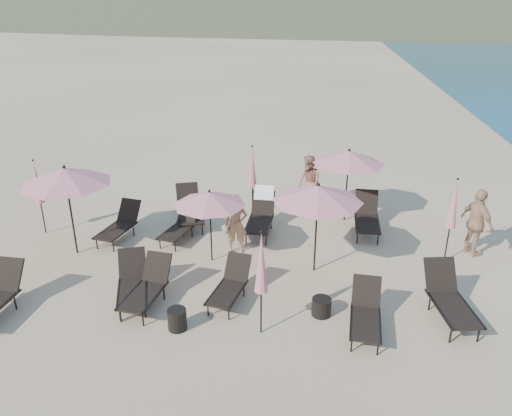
# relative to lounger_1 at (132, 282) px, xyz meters

# --- Properties ---
(ground) EXTENTS (800.00, 800.00, 0.00)m
(ground) POSITION_rel_lounger_1_xyz_m (3.24, -0.35, -0.46)
(ground) COLOR #D6BA8C
(ground) RESTS_ON ground
(lounger_1) EXTENTS (1.15, 1.82, 0.98)m
(lounger_1) POSITION_rel_lounger_1_xyz_m (0.00, 0.00, 0.00)
(lounger_1) COLOR black
(lounger_1) RESTS_ON ground
(lounger_2) EXTENTS (0.87, 1.76, 0.97)m
(lounger_2) POSITION_rel_lounger_1_xyz_m (0.40, -0.13, -0.00)
(lounger_2) COLOR black
(lounger_2) RESTS_ON ground
(lounger_3) EXTENTS (0.89, 1.65, 0.90)m
(lounger_3) POSITION_rel_lounger_1_xyz_m (2.23, 0.24, -0.04)
(lounger_3) COLOR black
(lounger_3) RESTS_ON ground
(lounger_4) EXTENTS (0.74, 1.66, 0.93)m
(lounger_4) POSITION_rel_lounger_1_xyz_m (5.22, -0.53, -0.02)
(lounger_4) COLOR black
(lounger_4) RESTS_ON ground
(lounger_5) EXTENTS (1.01, 1.94, 1.06)m
(lounger_5) POSITION_rel_lounger_1_xyz_m (7.05, 0.16, 0.04)
(lounger_5) COLOR black
(lounger_5) RESTS_ON ground
(lounger_6) EXTENTS (0.96, 1.78, 0.97)m
(lounger_6) POSITION_rel_lounger_1_xyz_m (-1.46, 3.00, -0.01)
(lounger_6) COLOR black
(lounger_6) RESTS_ON ground
(lounger_7) EXTENTS (0.96, 1.65, 0.89)m
(lounger_7) POSITION_rel_lounger_1_xyz_m (0.27, 3.17, -0.04)
(lounger_7) COLOR black
(lounger_7) RESTS_ON ground
(lounger_8) EXTENTS (1.26, 1.98, 1.06)m
(lounger_8) POSITION_rel_lounger_1_xyz_m (0.28, 4.25, 0.04)
(lounger_8) COLOR black
(lounger_8) RESTS_ON ground
(lounger_9) EXTENTS (0.75, 1.91, 1.17)m
(lounger_9) POSITION_rel_lounger_1_xyz_m (2.51, 4.03, 0.10)
(lounger_9) COLOR black
(lounger_9) RESTS_ON ground
(lounger_10) EXTENTS (0.74, 1.85, 1.05)m
(lounger_10) POSITION_rel_lounger_1_xyz_m (5.63, 4.35, 0.03)
(lounger_10) COLOR black
(lounger_10) RESTS_ON ground
(umbrella_open_0) EXTENTS (2.34, 2.34, 2.52)m
(umbrella_open_0) POSITION_rel_lounger_1_xyz_m (-2.33, 2.01, 1.77)
(umbrella_open_0) COLOR black
(umbrella_open_0) RESTS_ON ground
(umbrella_open_1) EXTENTS (1.87, 1.87, 2.01)m
(umbrella_open_1) POSITION_rel_lounger_1_xyz_m (1.42, 2.04, 1.32)
(umbrella_open_1) COLOR black
(umbrella_open_1) RESTS_ON ground
(umbrella_open_2) EXTENTS (2.22, 2.22, 2.39)m
(umbrella_open_2) POSITION_rel_lounger_1_xyz_m (4.13, 1.85, 1.66)
(umbrella_open_2) COLOR black
(umbrella_open_2) RESTS_ON ground
(umbrella_open_3) EXTENTS (2.16, 2.16, 2.32)m
(umbrella_open_3) POSITION_rel_lounger_1_xyz_m (5.03, 5.11, 1.59)
(umbrella_open_3) COLOR black
(umbrella_open_3) RESTS_ON ground
(umbrella_closed_0) EXTENTS (0.28, 0.28, 2.37)m
(umbrella_closed_0) POSITION_rel_lounger_1_xyz_m (3.07, -0.87, 1.19)
(umbrella_closed_0) COLOR black
(umbrella_closed_0) RESTS_ON ground
(umbrella_closed_1) EXTENTS (0.27, 0.27, 2.34)m
(umbrella_closed_1) POSITION_rel_lounger_1_xyz_m (7.57, 2.76, 1.17)
(umbrella_closed_1) COLOR black
(umbrella_closed_1) RESTS_ON ground
(umbrella_closed_2) EXTENTS (0.27, 0.27, 2.29)m
(umbrella_closed_2) POSITION_rel_lounger_1_xyz_m (-3.83, 3.09, 1.13)
(umbrella_closed_2) COLOR black
(umbrella_closed_2) RESTS_ON ground
(umbrella_closed_3) EXTENTS (0.27, 0.27, 2.31)m
(umbrella_closed_3) POSITION_rel_lounger_1_xyz_m (2.11, 5.15, 1.15)
(umbrella_closed_3) COLOR black
(umbrella_closed_3) RESTS_ON ground
(side_table_0) EXTENTS (0.40, 0.40, 0.47)m
(side_table_0) POSITION_rel_lounger_1_xyz_m (1.30, -0.96, -0.22)
(side_table_0) COLOR black
(side_table_0) RESTS_ON ground
(side_table_1) EXTENTS (0.43, 0.43, 0.41)m
(side_table_1) POSITION_rel_lounger_1_xyz_m (4.32, -0.08, -0.25)
(side_table_1) COLOR black
(side_table_1) RESTS_ON ground
(beachgoer_a) EXTENTS (0.68, 0.51, 1.67)m
(beachgoer_a) POSITION_rel_lounger_1_xyz_m (2.00, 2.60, 0.38)
(beachgoer_a) COLOR #A6795A
(beachgoer_a) RESTS_ON ground
(beachgoer_b) EXTENTS (1.05, 1.11, 1.81)m
(beachgoer_b) POSITION_rel_lounger_1_xyz_m (3.86, 5.86, 0.45)
(beachgoer_b) COLOR #AE6E59
(beachgoer_b) RESTS_ON ground
(beachgoer_c) EXTENTS (0.92, 1.19, 1.88)m
(beachgoer_c) POSITION_rel_lounger_1_xyz_m (8.38, 3.24, 0.48)
(beachgoer_c) COLOR tan
(beachgoer_c) RESTS_ON ground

